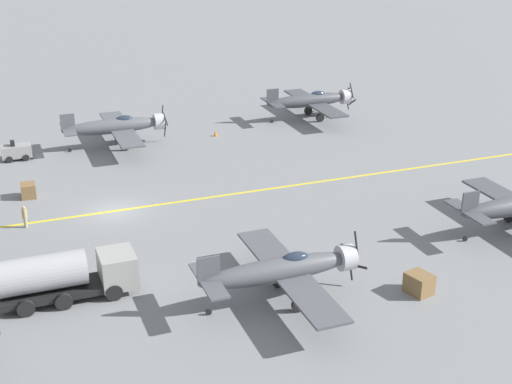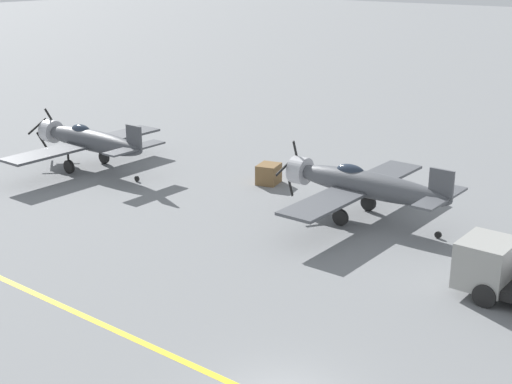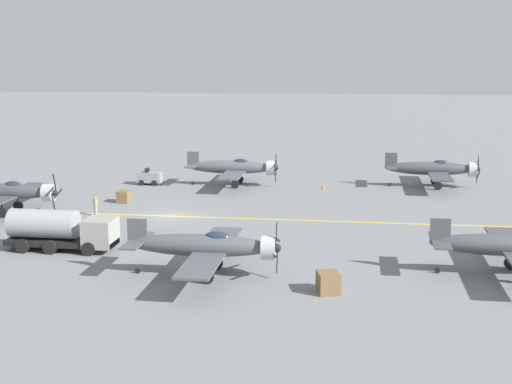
# 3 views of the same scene
# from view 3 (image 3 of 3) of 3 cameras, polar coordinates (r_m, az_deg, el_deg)

# --- Properties ---
(ground_plane) EXTENTS (400.00, 400.00, 0.00)m
(ground_plane) POSITION_cam_3_polar(r_m,az_deg,el_deg) (63.23, -6.90, -1.93)
(ground_plane) COLOR slate
(taxiway_stripe) EXTENTS (0.30, 160.00, 0.01)m
(taxiway_stripe) POSITION_cam_3_polar(r_m,az_deg,el_deg) (63.23, -6.90, -1.92)
(taxiway_stripe) COLOR yellow
(taxiway_stripe) RESTS_ON ground
(airplane_far_right) EXTENTS (12.00, 9.98, 3.65)m
(airplane_far_right) POSITION_cam_3_polar(r_m,az_deg,el_deg) (48.37, 19.80, -4.07)
(airplane_far_right) COLOR #484A50
(airplane_far_right) RESTS_ON ground
(airplane_near_center) EXTENTS (12.00, 9.98, 3.75)m
(airplane_near_center) POSITION_cam_3_polar(r_m,az_deg,el_deg) (67.05, -19.40, 0.02)
(airplane_near_center) COLOR #414449
(airplane_near_center) RESTS_ON ground
(airplane_mid_left) EXTENTS (12.00, 9.98, 3.65)m
(airplane_mid_left) POSITION_cam_3_polar(r_m,az_deg,el_deg) (76.91, -1.77, 1.98)
(airplane_mid_left) COLOR #53555B
(airplane_mid_left) RESTS_ON ground
(airplane_far_left) EXTENTS (12.00, 9.98, 3.65)m
(airplane_far_left) POSITION_cam_3_polar(r_m,az_deg,el_deg) (78.32, 14.03, 1.81)
(airplane_far_left) COLOR #44464B
(airplane_far_left) RESTS_ON ground
(airplane_mid_right) EXTENTS (12.00, 9.98, 3.72)m
(airplane_mid_right) POSITION_cam_3_polar(r_m,az_deg,el_deg) (45.59, -4.03, -4.33)
(airplane_mid_right) COLOR #4F5156
(airplane_mid_right) RESTS_ON ground
(fuel_tanker) EXTENTS (2.68, 8.00, 2.98)m
(fuel_tanker) POSITION_cam_3_polar(r_m,az_deg,el_deg) (53.56, -15.28, -2.94)
(fuel_tanker) COLOR black
(fuel_tanker) RESTS_ON ground
(tow_tractor) EXTENTS (1.57, 2.60, 1.79)m
(tow_tractor) POSITION_cam_3_polar(r_m,az_deg,el_deg) (78.74, -8.51, 1.17)
(tow_tractor) COLOR gray
(tow_tractor) RESTS_ON ground
(ground_crew_walking) EXTENTS (0.36, 0.36, 1.65)m
(ground_crew_walking) POSITION_cam_3_polar(r_m,az_deg,el_deg) (64.43, -12.71, -1.06)
(ground_crew_walking) COLOR tan
(ground_crew_walking) RESTS_ON ground
(supply_crate_by_tanker) EXTENTS (1.77, 1.59, 1.25)m
(supply_crate_by_tanker) POSITION_cam_3_polar(r_m,az_deg,el_deg) (43.04, 5.81, -7.22)
(supply_crate_by_tanker) COLOR brown
(supply_crate_by_tanker) RESTS_ON ground
(supply_crate_mid_lane) EXTENTS (1.37, 1.16, 1.12)m
(supply_crate_mid_lane) POSITION_cam_3_polar(r_m,az_deg,el_deg) (69.66, -10.52, -0.37)
(supply_crate_mid_lane) COLOR brown
(supply_crate_mid_lane) RESTS_ON ground
(traffic_cone) EXTENTS (0.36, 0.36, 0.55)m
(traffic_cone) POSITION_cam_3_polar(r_m,az_deg,el_deg) (75.98, 5.42, 0.49)
(traffic_cone) COLOR orange
(traffic_cone) RESTS_ON ground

